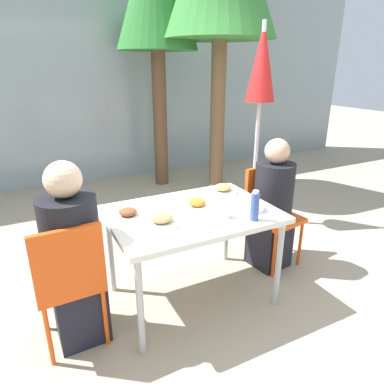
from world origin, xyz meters
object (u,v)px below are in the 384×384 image
bottle (255,206)px  drinking_cup (226,212)px  salad_bowl (253,207)px  person_left (74,260)px  chair_right (269,207)px  closed_umbrella (261,79)px  chair_left (69,276)px  person_right (272,208)px

bottle → drinking_cup: size_ratio=2.43×
bottle → salad_bowl: (0.10, 0.14, -0.08)m
person_left → chair_right: (1.73, 0.23, -0.05)m
person_left → chair_right: size_ratio=1.38×
closed_umbrella → salad_bowl: closed_umbrella is taller
chair_left → person_left: person_left is taller
chair_right → closed_umbrella: (0.41, 0.78, 1.07)m
person_left → bottle: size_ratio=5.74×
chair_left → person_right: size_ratio=0.76×
chair_right → salad_bowl: bearing=30.9°
chair_right → bottle: bearing=34.6°
salad_bowl → closed_umbrella: bearing=52.8°
drinking_cup → chair_left: bearing=175.2°
chair_right → bottle: (-0.57, -0.52, 0.31)m
chair_left → salad_bowl: chair_left is taller
person_left → person_right: 1.69m
chair_left → bottle: bottle is taller
chair_left → closed_umbrella: (2.18, 1.09, 1.07)m
chair_left → drinking_cup: size_ratio=10.13×
person_left → closed_umbrella: (2.13, 1.01, 1.02)m
closed_umbrella → bottle: 1.79m
bottle → drinking_cup: 0.20m
chair_left → person_right: person_right is taller
person_right → bottle: bearing=31.5°
bottle → salad_bowl: bearing=55.9°
person_right → drinking_cup: (-0.68, -0.32, 0.23)m
chair_left → drinking_cup: 1.09m
salad_bowl → chair_right: bearing=38.9°
closed_umbrella → drinking_cup: 1.82m
person_right → drinking_cup: size_ratio=13.38×
chair_right → drinking_cup: size_ratio=10.13×
person_left → chair_left: bearing=-122.1°
chair_left → drinking_cup: chair_left is taller
person_left → closed_umbrella: 2.57m
person_left → person_right: (1.69, 0.15, -0.02)m
person_right → closed_umbrella: closed_umbrella is taller
drinking_cup → salad_bowl: bearing=5.2°
person_right → salad_bowl: (-0.43, -0.29, 0.21)m
chair_right → person_right: (-0.04, -0.09, 0.03)m
person_right → chair_left: bearing=-0.5°
person_left → salad_bowl: 1.28m
drinking_cup → salad_bowl: 0.25m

